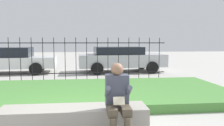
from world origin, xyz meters
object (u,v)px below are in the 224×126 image
Objects in this scene: stone_bench at (74,120)px; person_seated_reader at (118,98)px; car_parked_center at (121,58)px; car_parked_left at (8,60)px.

stone_bench is 2.09× the size of person_seated_reader.
car_parked_center is at bearing 81.36° from person_seated_reader.
stone_bench is 7.82m from car_parked_center.
car_parked_left is (-5.68, -0.01, -0.02)m from car_parked_center.
stone_bench is 8.44m from car_parked_left.
car_parked_left is (-3.75, 7.54, 0.51)m from stone_bench.
car_parked_left reaches higher than stone_bench.
car_parked_center is at bearing 75.65° from stone_bench.
person_seated_reader is 7.97m from car_parked_center.
person_seated_reader is at bearing -64.64° from car_parked_left.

